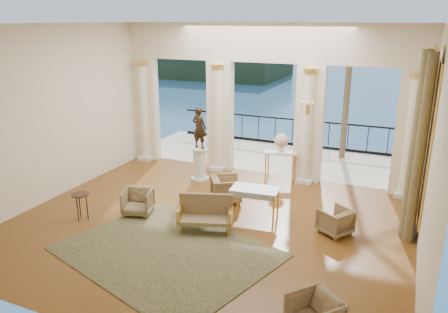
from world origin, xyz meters
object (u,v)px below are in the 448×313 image
at_px(game_table, 255,192).
at_px(statue, 199,128).
at_px(armchair_a, 138,201).
at_px(pedestal, 200,164).
at_px(armchair_c, 335,220).
at_px(console_table, 281,157).
at_px(armchair_d, 226,188).
at_px(side_table, 80,198).
at_px(settee, 206,213).

height_order(game_table, statue, statue).
bearing_deg(armchair_a, pedestal, 66.57).
height_order(armchair_c, console_table, console_table).
distance_m(game_table, pedestal, 3.05).
xyz_separation_m(game_table, console_table, (-0.20, 2.77, 0.04)).
xyz_separation_m(armchair_d, side_table, (-2.72, -2.39, 0.19)).
xyz_separation_m(armchair_a, game_table, (2.71, 0.91, 0.34)).
distance_m(settee, statue, 3.48).
height_order(statue, side_table, statue).
xyz_separation_m(statue, side_table, (-1.34, -3.59, -1.02)).
bearing_deg(statue, pedestal, -0.00).
bearing_deg(console_table, armchair_d, -127.83).
relative_size(game_table, console_table, 1.19).
xyz_separation_m(armchair_d, game_table, (1.03, -0.66, 0.31)).
height_order(settee, pedestal, pedestal).
bearing_deg(armchair_a, side_table, -158.71).
bearing_deg(pedestal, statue, 0.00).
bearing_deg(pedestal, settee, -61.06).
distance_m(statue, side_table, 3.97).
distance_m(armchair_c, armchair_d, 3.01).
height_order(armchair_d, game_table, game_table).
relative_size(armchair_c, game_table, 0.55).
distance_m(settee, pedestal, 3.27).
distance_m(armchair_d, side_table, 3.63).
relative_size(console_table, side_table, 1.50).
xyz_separation_m(armchair_d, settee, (0.21, -1.66, 0.03)).
bearing_deg(console_table, armchair_c, -69.15).
bearing_deg(settee, armchair_d, 78.24).
relative_size(statue, side_table, 1.83).
bearing_deg(armchair_a, settee, -19.73).
distance_m(settee, game_table, 1.32).
height_order(armchair_a, armchair_d, armchair_d).
relative_size(armchair_d, side_table, 1.14).
distance_m(game_table, console_table, 2.77).
xyz_separation_m(armchair_a, side_table, (-1.04, -0.82, 0.22)).
bearing_deg(game_table, armchair_a, -167.08).
xyz_separation_m(armchair_a, pedestal, (0.31, 2.77, 0.13)).
bearing_deg(armchair_d, pedestal, 16.41).
relative_size(armchair_c, side_table, 0.98).
bearing_deg(armchair_c, pedestal, -79.75).
relative_size(pedestal, console_table, 0.99).
relative_size(armchair_a, statue, 0.57).
relative_size(armchair_c, pedestal, 0.66).
bearing_deg(console_table, game_table, -102.27).
height_order(armchair_a, armchair_c, armchair_a).
bearing_deg(console_table, armchair_a, -140.69).
distance_m(settee, console_table, 3.83).
bearing_deg(armchair_d, console_table, -53.89).
height_order(armchair_a, settee, settee).
bearing_deg(side_table, console_table, 51.74).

